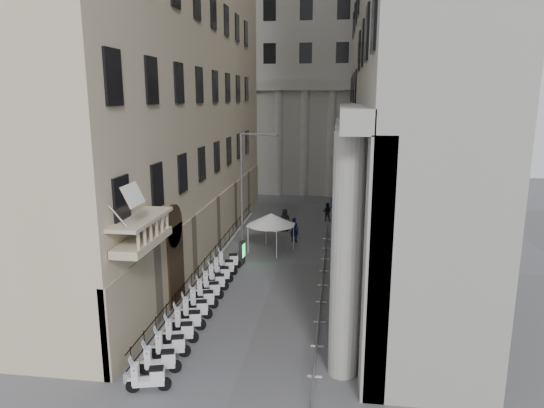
{
  "coord_description": "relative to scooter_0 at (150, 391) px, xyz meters",
  "views": [
    {
      "loc": [
        3.81,
        -12.46,
        11.23
      ],
      "look_at": [
        -0.31,
        17.8,
        4.5
      ],
      "focal_mm": 32.0,
      "sensor_mm": 36.0,
      "label": 1
    }
  ],
  "objects": [
    {
      "name": "scooter_5",
      "position": [
        0.0,
        6.37,
        0.0
      ],
      "size": [
        1.49,
        0.88,
        1.5
      ],
      "primitive_type": null,
      "rotation": [
        0.0,
        0.0,
        1.81
      ],
      "color": "silver",
      "rests_on": "ground"
    },
    {
      "name": "scooter_0",
      "position": [
        0.0,
        0.0,
        0.0
      ],
      "size": [
        1.49,
        0.88,
        1.5
      ],
      "primitive_type": null,
      "rotation": [
        0.0,
        0.0,
        1.81
      ],
      "color": "silver",
      "rests_on": "ground"
    },
    {
      "name": "barrier_4",
      "position": [
        6.35,
        10.6,
        0.0
      ],
      "size": [
        0.6,
        2.4,
        1.1
      ],
      "primitive_type": null,
      "color": "#989BA0",
      "rests_on": "ground"
    },
    {
      "name": "security_tent",
      "position": [
        1.87,
        18.93,
        2.39
      ],
      "size": [
        3.52,
        3.52,
        2.86
      ],
      "color": "silver",
      "rests_on": "ground"
    },
    {
      "name": "left_building",
      "position": [
        -4.29,
        18.36,
        17.0
      ],
      "size": [
        5.0,
        36.0,
        34.0
      ],
      "primitive_type": "cube",
      "color": "beige",
      "rests_on": "ground"
    },
    {
      "name": "scooter_10",
      "position": [
        0.0,
        12.74,
        0.0
      ],
      "size": [
        1.49,
        0.88,
        1.5
      ],
      "primitive_type": null,
      "rotation": [
        0.0,
        0.0,
        1.81
      ],
      "color": "silver",
      "rests_on": "ground"
    },
    {
      "name": "barrier_9",
      "position": [
        6.35,
        23.1,
        0.0
      ],
      "size": [
        0.6,
        2.4,
        1.1
      ],
      "primitive_type": null,
      "color": "#989BA0",
      "rests_on": "ground"
    },
    {
      "name": "iron_fence",
      "position": [
        -1.09,
        14.36,
        0.0
      ],
      "size": [
        0.3,
        28.0,
        1.4
      ],
      "primitive_type": null,
      "color": "black",
      "rests_on": "ground"
    },
    {
      "name": "flag",
      "position": [
        -0.79,
        1.36,
        0.0
      ],
      "size": [
        1.0,
        1.4,
        8.2
      ],
      "primitive_type": null,
      "color": "#9E0C11",
      "rests_on": "ground"
    },
    {
      "name": "scooter_4",
      "position": [
        0.0,
        5.1,
        0.0
      ],
      "size": [
        1.49,
        0.88,
        1.5
      ],
      "primitive_type": null,
      "rotation": [
        0.0,
        0.0,
        1.81
      ],
      "color": "silver",
      "rests_on": "ground"
    },
    {
      "name": "scooter_1",
      "position": [
        0.0,
        1.27,
        0.0
      ],
      "size": [
        1.49,
        0.88,
        1.5
      ],
      "primitive_type": null,
      "rotation": [
        0.0,
        0.0,
        1.81
      ],
      "color": "silver",
      "rests_on": "ground"
    },
    {
      "name": "scooter_6",
      "position": [
        0.0,
        7.65,
        0.0
      ],
      "size": [
        1.49,
        0.88,
        1.5
      ],
      "primitive_type": null,
      "rotation": [
        0.0,
        0.0,
        1.81
      ],
      "color": "silver",
      "rests_on": "ground"
    },
    {
      "name": "barrier_8",
      "position": [
        6.35,
        20.6,
        0.0
      ],
      "size": [
        0.6,
        2.4,
        1.1
      ],
      "primitive_type": null,
      "color": "#989BA0",
      "rests_on": "ground"
    },
    {
      "name": "info_kiosk",
      "position": [
        0.72,
        15.01,
        0.83
      ],
      "size": [
        0.31,
        0.79,
        1.63
      ],
      "rotation": [
        0.0,
        0.0,
        -0.09
      ],
      "color": "black",
      "rests_on": "ground"
    },
    {
      "name": "far_building",
      "position": [
        3.21,
        44.36,
        15.0
      ],
      "size": [
        22.0,
        10.0,
        30.0
      ],
      "primitive_type": "cube",
      "color": "#B3B2A9",
      "rests_on": "ground"
    },
    {
      "name": "street_lamp",
      "position": [
        0.5,
        17.95,
        5.26
      ],
      "size": [
        2.83,
        0.68,
        8.76
      ],
      "rotation": [
        0.0,
        0.0,
        -0.17
      ],
      "color": "gray",
      "rests_on": "ground"
    },
    {
      "name": "pedestrian_c",
      "position": [
        2.7,
        23.87,
        0.97
      ],
      "size": [
        1.09,
        0.88,
        1.94
      ],
      "primitive_type": "imported",
      "rotation": [
        0.0,
        0.0,
        3.45
      ],
      "color": "black",
      "rests_on": "ground"
    },
    {
      "name": "scooter_11",
      "position": [
        0.0,
        14.02,
        0.0
      ],
      "size": [
        1.49,
        0.88,
        1.5
      ],
      "primitive_type": null,
      "rotation": [
        0.0,
        0.0,
        1.81
      ],
      "color": "silver",
      "rests_on": "ground"
    },
    {
      "name": "pedestrian_a",
      "position": [
        3.78,
        20.81,
        1.0
      ],
      "size": [
        0.85,
        0.7,
        2.0
      ],
      "primitive_type": "imported",
      "rotation": [
        0.0,
        0.0,
        2.78
      ],
      "color": "#0D1034",
      "rests_on": "ground"
    },
    {
      "name": "scooter_3",
      "position": [
        0.0,
        3.82,
        0.0
      ],
      "size": [
        1.49,
        0.88,
        1.5
      ],
      "primitive_type": null,
      "rotation": [
        0.0,
        0.0,
        1.81
      ],
      "color": "silver",
      "rests_on": "ground"
    },
    {
      "name": "scooter_2",
      "position": [
        0.0,
        2.55,
        0.0
      ],
      "size": [
        1.49,
        0.88,
        1.5
      ],
      "primitive_type": null,
      "rotation": [
        0.0,
        0.0,
        1.81
      ],
      "color": "silver",
      "rests_on": "ground"
    },
    {
      "name": "scooter_8",
      "position": [
        0.0,
        10.2,
        0.0
      ],
      "size": [
        1.49,
        0.88,
        1.5
      ],
      "primitive_type": null,
      "rotation": [
        0.0,
        0.0,
        1.81
      ],
      "color": "silver",
      "rests_on": "ground"
    },
    {
      "name": "barrier_0",
      "position": [
        6.35,
        0.6,
        0.0
      ],
      "size": [
        0.6,
        2.4,
        1.1
      ],
      "primitive_type": null,
      "color": "#989BA0",
      "rests_on": "ground"
    },
    {
      "name": "scooter_9",
      "position": [
        0.0,
        11.47,
        0.0
      ],
      "size": [
        1.49,
        0.88,
        1.5
      ],
      "primitive_type": null,
      "rotation": [
        0.0,
        0.0,
        1.81
      ],
      "color": "silver",
      "rests_on": "ground"
    },
    {
      "name": "barrier_5",
      "position": [
        6.35,
        13.1,
        0.0
      ],
      "size": [
        0.6,
        2.4,
        1.1
      ],
      "primitive_type": null,
      "color": "#989BA0",
      "rests_on": "ground"
    },
    {
      "name": "barrier_2",
      "position": [
        6.35,
        5.6,
        0.0
      ],
      "size": [
        0.6,
        2.4,
        1.1
      ],
      "primitive_type": null,
      "color": "#989BA0",
      "rests_on": "ground"
    },
    {
      "name": "barrier_1",
      "position": [
        6.35,
        3.1,
        0.0
      ],
      "size": [
        0.6,
        2.4,
        1.1
      ],
      "primitive_type": null,
      "color": "#989BA0",
      "rests_on": "ground"
    },
    {
      "name": "pedestrian_b",
      "position": [
        6.21,
        27.91,
        0.86
      ],
      "size": [
        0.97,
        0.83,
        1.71
      ],
      "primitive_type": "imported",
      "rotation": [
        0.0,
        0.0,
        2.89
      ],
      "color": "black",
      "rests_on": "ground"
    },
    {
      "name": "barrier_3",
      "position": [
        6.35,
        8.1,
        0.0
      ],
      "size": [
        0.6,
        2.4,
        1.1
      ],
      "primitive_type": null,
      "color": "#989BA0",
      "rests_on": "ground"
    },
    {
      "name": "barrier_6",
      "position": [
        6.35,
        15.6,
        0.0
      ],
      "size": [
        0.6,
        2.4,
        1.1
      ],
      "primitive_type": null,
      "color": "#989BA0",
      "rests_on": "ground"
    },
    {
      "name": "blue_awning",
      "position": [
        7.36,
        22.36,
        0.0
      ],
      "size": [
        1.6,
        3.0,
        3.0
      ],
      "primitive_type": null,
      "color": "navy",
      "rests_on": "ground"
    },
    {
      "name": "scooter_7",
      "position": [
        0.0,
        8.92,
        0.0
      ],
      "size": [
        1.49,
        0.88,
        1.5
      ],
      "primitive_type": null,
      "rotation": [
        0.0,
        0.0,
        1.81
      ],
      "color": "silver",
      "rests_on": "ground"
    },
    {
      "name": "barrier_7",
      "position": [
        6.35,
        18.1,
        0.0
      ],
      "size": [
        0.6,
        2.4,
        1.1
      ],
      "primitive_type": null,
      "color": "#989BA0",
      "rests_on": "ground"
    }
  ]
}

